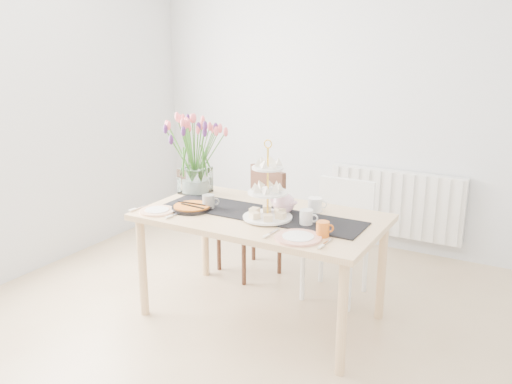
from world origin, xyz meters
The scene contains 16 objects.
room_shell centered at (0.00, 0.00, 1.30)m, with size 4.50×4.50×4.50m.
radiator centered at (0.50, 2.19, 0.45)m, with size 1.20×0.08×0.60m, color white.
dining_table centered at (0.04, 0.52, 0.67)m, with size 1.60×0.90×0.75m.
chair_brown centered at (-0.38, 1.20, 0.50)m, with size 0.56×0.56×0.86m.
chair_white centered at (0.37, 1.15, 0.51)m, with size 0.43×0.43×0.87m.
table_runner centered at (0.04, 0.52, 0.75)m, with size 1.40×0.35×0.01m, color black.
tulip_vase centered at (-0.65, 0.74, 1.14)m, with size 0.71×0.71×0.61m.
cake_stand centered at (0.12, 0.45, 0.89)m, with size 0.32×0.32×0.47m.
teapot centered at (0.16, 0.60, 0.83)m, with size 0.24×0.20×0.16m, color silver, non-canonical shape.
cream_jug centered at (0.32, 0.75, 0.80)m, with size 0.10×0.10×0.10m, color white.
tart_tin centered at (-0.42, 0.37, 0.77)m, with size 0.28×0.28×0.03m.
mug_grey centered at (-0.34, 0.45, 0.80)m, with size 0.08×0.08×0.10m, color gray.
mug_white centered at (0.39, 0.47, 0.80)m, with size 0.08×0.08×0.10m, color silver.
mug_orange centered at (0.56, 0.33, 0.80)m, with size 0.08×0.08×0.09m, color orange.
plate_left centered at (-0.61, 0.23, 0.76)m, with size 0.24×0.24×0.01m, color white.
plate_right centered at (0.44, 0.23, 0.76)m, with size 0.28×0.28×0.01m, color silver.
Camera 1 is at (1.69, -2.49, 1.88)m, focal length 38.00 mm.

